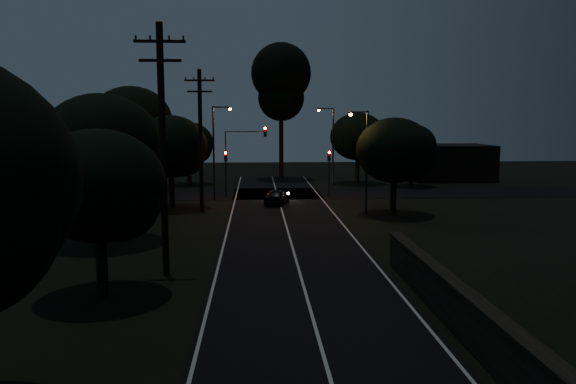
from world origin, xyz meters
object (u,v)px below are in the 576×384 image
utility_pole_mid (163,146)px  streetlight_b (331,143)px  signal_left (226,165)px  car (277,196)px  signal_mast (245,148)px  signal_right (329,165)px  streetlight_a (216,146)px  streetlight_c (364,155)px  utility_pole_far (201,138)px  tall_pine (281,81)px

utility_pole_mid → streetlight_b: (11.31, 29.00, -1.10)m
signal_left → car: bearing=-46.7°
signal_mast → streetlight_b: streetlight_b is taller
signal_left → car: size_ratio=1.07×
signal_right → signal_left: bearing=180.0°
streetlight_a → streetlight_c: size_ratio=1.07×
signal_left → utility_pole_mid: bearing=-93.2°
signal_left → streetlight_b: bearing=22.0°
utility_pole_mid → signal_mast: utility_pole_mid is taller
streetlight_c → utility_pole_far: bearing=170.4°
streetlight_a → streetlight_b: bearing=29.5°
signal_right → streetlight_c: streetlight_c is taller
tall_pine → utility_pole_far: bearing=-106.9°
utility_pole_mid → streetlight_a: (0.69, 23.00, -1.10)m
signal_mast → streetlight_b: bearing=26.0°
signal_mast → car: 6.46m
tall_pine → car: size_ratio=4.03×
signal_right → streetlight_b: bearing=80.0°
tall_pine → streetlight_c: (4.83, -25.00, -6.83)m
tall_pine → streetlight_b: size_ratio=1.94×
utility_pole_mid → streetlight_b: bearing=68.7°
utility_pole_far → tall_pine: tall_pine is taller
streetlight_c → signal_mast: bearing=131.2°
utility_pole_mid → signal_mast: bearing=83.0°
signal_right → streetlight_a: streetlight_a is taller
utility_pole_mid → streetlight_c: size_ratio=1.47×
signal_mast → streetlight_a: 3.13m
streetlight_a → signal_mast: bearing=39.8°
streetlight_b → streetlight_c: 14.01m
signal_left → tall_pine: bearing=69.5°
utility_pole_mid → signal_right: utility_pole_mid is taller
signal_mast → car: signal_mast is taller
utility_pole_far → car: 8.23m
utility_pole_mid → signal_left: 25.19m
tall_pine → signal_mast: tall_pine is taller
signal_mast → streetlight_b: 9.15m
signal_left → signal_right: bearing=0.0°
utility_pole_far → streetlight_c: bearing=-9.6°
streetlight_c → car: size_ratio=1.95×
signal_left → signal_mast: bearing=0.1°
signal_mast → streetlight_b: size_ratio=0.78×
utility_pole_far → streetlight_a: size_ratio=1.31×
utility_pole_mid → streetlight_c: (11.83, 15.00, -1.39)m
signal_right → streetlight_c: bearing=-83.0°
utility_pole_mid → streetlight_b: size_ratio=1.38×
utility_pole_far → streetlight_c: size_ratio=1.40×
signal_left → signal_right: size_ratio=1.00×
utility_pole_mid → car: (5.73, 20.39, -5.08)m
signal_right → streetlight_a: bearing=-168.7°
signal_mast → car: bearing=-60.1°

